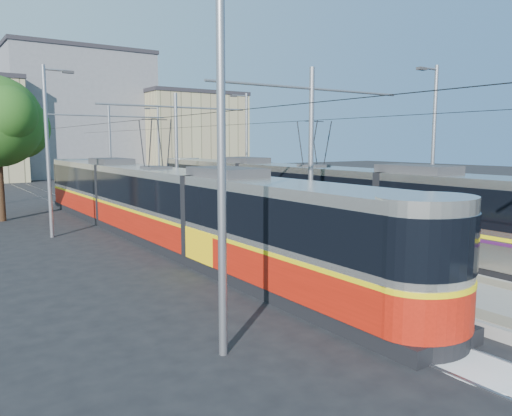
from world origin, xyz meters
TOP-DOWN VIEW (x-y plane):
  - ground at (0.00, 0.00)m, footprint 160.00×160.00m
  - platform at (0.00, 17.00)m, footprint 4.00×50.00m
  - tactile_strip_left at (-1.45, 17.00)m, footprint 0.70×50.00m
  - tactile_strip_right at (1.45, 17.00)m, footprint 0.70×50.00m
  - rails at (0.00, 17.00)m, footprint 8.71×70.00m
  - tram_left at (-3.60, 14.57)m, footprint 2.43×31.22m
  - tram_right at (3.60, 12.01)m, footprint 2.43×31.05m
  - catenary at (0.00, 14.15)m, footprint 9.20×70.00m
  - street_lamps at (-0.00, 21.00)m, footprint 15.18×38.22m
  - shelter at (0.17, 16.75)m, footprint 0.95×1.26m
  - tree at (-8.43, 25.07)m, footprint 5.64×5.21m
  - building_centre at (6.00, 64.00)m, footprint 18.36×14.28m
  - building_right at (20.00, 58.00)m, footprint 14.28×10.20m

SIDE VIEW (x-z plane):
  - ground at x=0.00m, z-range 0.00..0.00m
  - rails at x=0.00m, z-range 0.00..0.03m
  - platform at x=0.00m, z-range 0.00..0.30m
  - tactile_strip_left at x=-1.45m, z-range 0.30..0.31m
  - tactile_strip_right at x=1.45m, z-range 0.30..0.31m
  - shelter at x=0.17m, z-range 0.36..2.84m
  - tram_left at x=-3.60m, z-range -1.04..4.46m
  - tram_right at x=3.60m, z-range -0.89..4.61m
  - street_lamps at x=0.00m, z-range 0.18..8.18m
  - catenary at x=0.00m, z-range 1.02..8.02m
  - tree at x=-8.43m, z-range 1.44..9.64m
  - building_right at x=20.00m, z-range 0.01..11.51m
  - building_centre at x=6.00m, z-range 0.01..16.58m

